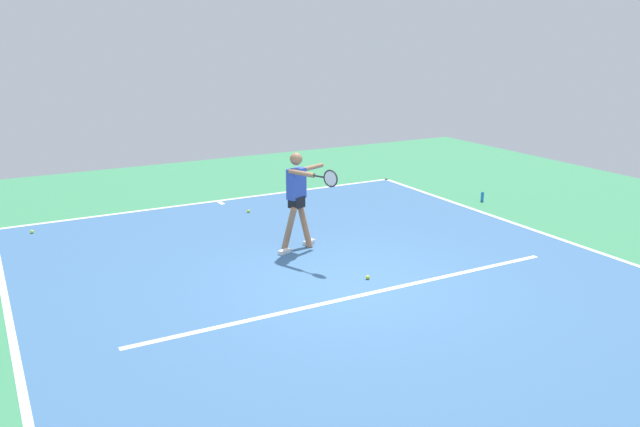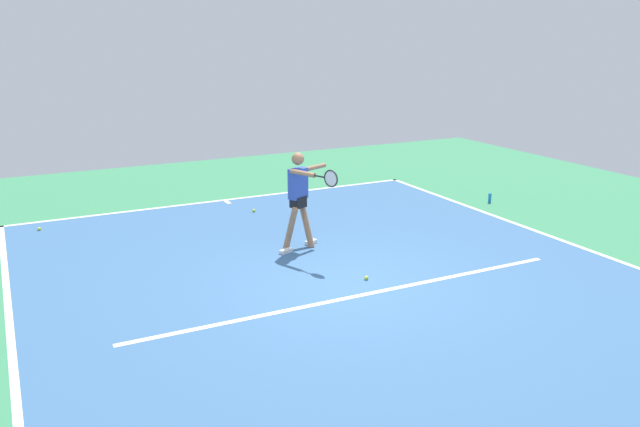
{
  "view_description": "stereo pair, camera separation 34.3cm",
  "coord_description": "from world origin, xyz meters",
  "px_view_note": "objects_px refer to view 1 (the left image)",
  "views": [
    {
      "loc": [
        4.82,
        7.97,
        3.78
      ],
      "look_at": [
        -0.04,
        -0.95,
        0.9
      ],
      "focal_mm": 36.2,
      "sensor_mm": 36.0,
      "label": 1
    },
    {
      "loc": [
        4.51,
        8.12,
        3.78
      ],
      "look_at": [
        -0.04,
        -0.95,
        0.9
      ],
      "focal_mm": 36.2,
      "sensor_mm": 36.0,
      "label": 2
    }
  ],
  "objects_px": {
    "tennis_player": "(298,194)",
    "tennis_ball_centre_court": "(249,211)",
    "tennis_ball_near_service_line": "(368,277)",
    "tennis_ball_near_player": "(32,232)",
    "water_bottle": "(482,197)"
  },
  "relations": [
    {
      "from": "tennis_player",
      "to": "tennis_ball_centre_court",
      "type": "height_order",
      "value": "tennis_player"
    },
    {
      "from": "tennis_player",
      "to": "tennis_ball_near_service_line",
      "type": "relative_size",
      "value": 26.81
    },
    {
      "from": "tennis_ball_near_service_line",
      "to": "tennis_ball_centre_court",
      "type": "distance_m",
      "value": 4.51
    },
    {
      "from": "tennis_ball_near_player",
      "to": "water_bottle",
      "type": "height_order",
      "value": "water_bottle"
    },
    {
      "from": "tennis_player",
      "to": "tennis_ball_near_service_line",
      "type": "height_order",
      "value": "tennis_player"
    },
    {
      "from": "tennis_ball_near_service_line",
      "to": "tennis_ball_centre_court",
      "type": "bearing_deg",
      "value": -87.99
    },
    {
      "from": "water_bottle",
      "to": "tennis_ball_near_player",
      "type": "bearing_deg",
      "value": -13.91
    },
    {
      "from": "tennis_ball_near_service_line",
      "to": "water_bottle",
      "type": "height_order",
      "value": "water_bottle"
    },
    {
      "from": "tennis_ball_centre_court",
      "to": "water_bottle",
      "type": "xyz_separation_m",
      "value": [
        -5.09,
        1.69,
        0.08
      ]
    },
    {
      "from": "tennis_ball_centre_court",
      "to": "tennis_ball_near_service_line",
      "type": "bearing_deg",
      "value": 92.01
    },
    {
      "from": "tennis_player",
      "to": "tennis_ball_near_player",
      "type": "bearing_deg",
      "value": -60.94
    },
    {
      "from": "tennis_player",
      "to": "tennis_ball_near_service_line",
      "type": "distance_m",
      "value": 2.1
    },
    {
      "from": "tennis_ball_centre_court",
      "to": "tennis_ball_near_player",
      "type": "bearing_deg",
      "value": -8.43
    },
    {
      "from": "water_bottle",
      "to": "tennis_player",
      "type": "bearing_deg",
      "value": 10.71
    },
    {
      "from": "tennis_player",
      "to": "tennis_ball_centre_court",
      "type": "bearing_deg",
      "value": -115.13
    }
  ]
}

